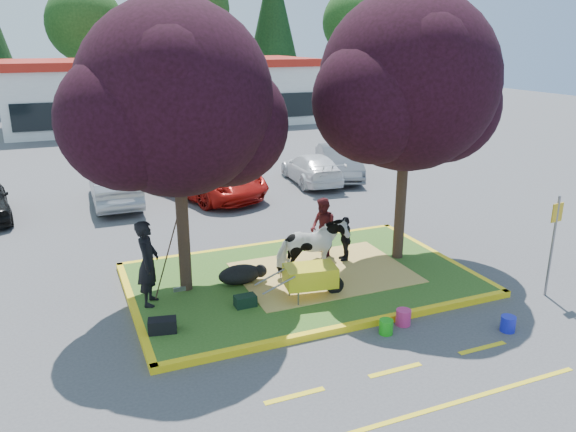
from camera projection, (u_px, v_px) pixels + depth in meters
name	position (u px, v px, depth m)	size (l,w,h in m)	color
ground	(302.00, 282.00, 13.93)	(90.00, 90.00, 0.00)	#424244
median_island	(302.00, 279.00, 13.91)	(8.00, 5.00, 0.15)	#2F581B
curb_near	(352.00, 326.00, 11.64)	(8.30, 0.16, 0.15)	yellow
curb_far	(266.00, 245.00, 16.18)	(8.30, 0.16, 0.15)	yellow
curb_left	(134.00, 308.00, 12.41)	(0.16, 5.30, 0.15)	yellow
curb_right	(438.00, 256.00, 15.40)	(0.16, 5.30, 0.15)	yellow
straw_bedding	(324.00, 272.00, 14.10)	(4.20, 3.00, 0.01)	#DFBF5C
tree_purple_left	(177.00, 108.00, 11.92)	(5.06, 4.20, 6.51)	black
tree_purple_right	(409.00, 90.00, 13.77)	(5.30, 4.40, 6.82)	black
fire_lane_stripe_a	(295.00, 396.00, 9.50)	(1.10, 0.12, 0.01)	yellow
fire_lane_stripe_b	(395.00, 370.00, 10.24)	(1.10, 0.12, 0.01)	yellow
fire_lane_stripe_c	(482.00, 348.00, 10.97)	(1.10, 0.12, 0.01)	yellow
fire_lane_long	(436.00, 408.00, 9.18)	(6.00, 0.10, 0.01)	yellow
retail_building	(164.00, 91.00, 38.59)	(20.40, 8.40, 4.40)	silver
treeline	(127.00, 12.00, 45.10)	(46.58, 7.80, 14.63)	black
cow	(312.00, 248.00, 13.70)	(0.78, 1.72, 1.45)	silver
calf	(240.00, 274.00, 13.43)	(1.05, 0.60, 0.46)	black
handler	(148.00, 263.00, 12.20)	(0.70, 0.46, 1.93)	black
visitor_a	(323.00, 228.00, 14.95)	(0.78, 0.61, 1.61)	#4C1519
visitor_b	(345.00, 239.00, 14.73)	(0.71, 0.29, 1.20)	black
wheelbarrow	(311.00, 276.00, 12.59)	(2.06, 0.85, 0.78)	black
gear_bag_dark	(162.00, 326.00, 11.23)	(0.56, 0.30, 0.28)	black
gear_bag_green	(245.00, 301.00, 12.32)	(0.47, 0.29, 0.25)	black
sign_post	(554.00, 235.00, 12.78)	(0.34, 0.07, 2.43)	slate
bucket_green	(386.00, 327.00, 11.46)	(0.29, 0.29, 0.31)	#1DA719
bucket_pink	(403.00, 317.00, 11.82)	(0.32, 0.32, 0.34)	#CE2D71
bucket_blue	(508.00, 324.00, 11.56)	(0.31, 0.31, 0.33)	#1720BE
car_silver	(114.00, 184.00, 20.30)	(1.57, 4.51, 1.49)	#93959A
car_red	(206.00, 176.00, 21.30)	(2.53, 5.49, 1.52)	#A6130D
car_white	(311.00, 168.00, 23.27)	(1.69, 4.16, 1.21)	white
car_grey	(339.00, 162.00, 24.04)	(1.47, 4.22, 1.39)	slate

